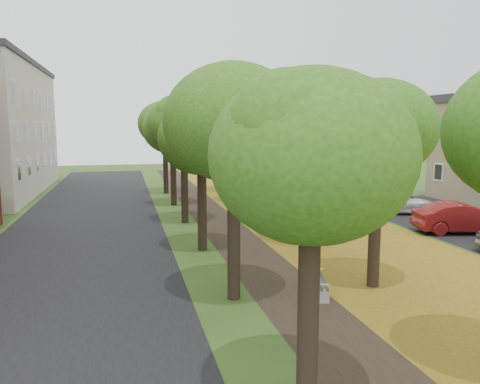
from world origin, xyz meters
TOP-DOWN VIEW (x-y plane):
  - street_asphalt at (-7.50, 15.00)m, footprint 8.00×70.00m
  - footpath at (0.00, 15.00)m, footprint 3.20×70.00m
  - leaf_verge at (5.00, 15.00)m, footprint 7.50×70.00m
  - parking_lot at (13.50, 16.00)m, footprint 9.00×16.00m
  - tree_row_west at (-2.20, 15.00)m, footprint 3.95×33.95m
  - tree_row_east at (2.60, 15.00)m, footprint 3.95×33.95m
  - bench at (0.46, 5.71)m, footprint 0.96×1.76m
  - car_red at (11.00, 12.06)m, footprint 4.91×2.63m
  - car_grey at (11.00, 18.32)m, footprint 5.14×2.47m
  - car_white at (11.00, 17.78)m, footprint 5.17×3.53m

SIDE VIEW (x-z plane):
  - street_asphalt at x=-7.50m, z-range 0.00..0.01m
  - parking_lot at x=13.50m, z-range 0.00..0.01m
  - footpath at x=0.00m, z-range 0.00..0.01m
  - leaf_verge at x=5.00m, z-range 0.00..0.01m
  - bench at x=0.46m, z-range 0.02..0.82m
  - car_white at x=11.00m, z-range 0.00..1.31m
  - car_grey at x=11.00m, z-range 0.00..1.44m
  - car_red at x=11.00m, z-range 0.00..1.54m
  - tree_row_west at x=-2.20m, z-range 1.67..8.44m
  - tree_row_east at x=2.60m, z-range 1.67..8.44m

